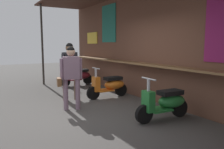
# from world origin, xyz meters

# --- Properties ---
(ground_plane) EXTENTS (30.99, 30.99, 0.00)m
(ground_plane) POSITION_xyz_m (0.00, 0.00, 0.00)
(ground_plane) COLOR #474442
(market_stall_facade) EXTENTS (11.07, 2.35, 3.45)m
(market_stall_facade) POSITION_xyz_m (0.00, 1.87, 1.91)
(market_stall_facade) COLOR brown
(market_stall_facade) RESTS_ON ground_plane
(scooter_maroon) EXTENTS (0.46, 1.40, 0.97)m
(scooter_maroon) POSITION_xyz_m (-3.71, 1.08, 0.39)
(scooter_maroon) COLOR maroon
(scooter_maroon) RESTS_ON ground_plane
(scooter_orange) EXTENTS (0.46, 1.40, 0.97)m
(scooter_orange) POSITION_xyz_m (-1.18, 1.08, 0.39)
(scooter_orange) COLOR orange
(scooter_orange) RESTS_ON ground_plane
(scooter_green) EXTENTS (0.48, 1.40, 0.97)m
(scooter_green) POSITION_xyz_m (1.28, 1.08, 0.39)
(scooter_green) COLOR #237533
(scooter_green) RESTS_ON ground_plane
(shopper_with_handbag) EXTENTS (0.33, 0.66, 1.61)m
(shopper_with_handbag) POSITION_xyz_m (-0.52, -0.44, 0.97)
(shopper_with_handbag) COLOR gray
(shopper_with_handbag) RESTS_ON ground_plane
(shopper_browsing) EXTENTS (0.42, 0.66, 1.70)m
(shopper_browsing) POSITION_xyz_m (-1.49, -0.09, 1.04)
(shopper_browsing) COLOR brown
(shopper_browsing) RESTS_ON ground_plane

